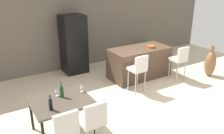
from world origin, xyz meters
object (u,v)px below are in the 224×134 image
Objects in this scene: refrigerator at (74,44)px; fruit_bowl at (151,47)px; bar_chair_left at (139,68)px; wine_bottle_end at (51,104)px; bar_chair_middle at (180,58)px; wine_glass_left at (56,90)px; dining_chair_near at (64,129)px; dining_table at (61,103)px; dining_chair_far at (93,120)px; floor_vase at (210,64)px; wine_glass_middle at (81,86)px; kitchen_island at (139,63)px; wine_bottle_far at (62,91)px; potted_plant at (146,47)px.

refrigerator is 8.04× the size of fruit_bowl.
bar_chair_left is 3.57× the size of wine_bottle_end.
bar_chair_middle is 0.91m from fruit_bowl.
wine_glass_left is (-3.87, -0.45, 0.17)m from bar_chair_middle.
dining_table is at bearing 73.53° from dining_chair_near.
floor_vase is (4.69, 1.24, -0.29)m from dining_chair_far.
bar_chair_middle is 0.94× the size of dining_table.
fruit_bowl is at bearing 24.00° from wine_bottle_end.
dining_chair_near is 1.00× the size of dining_chair_far.
dining_chair_far is 6.03× the size of wine_glass_left.
dining_chair_far is 6.03× the size of wine_glass_middle.
refrigerator is at bearing 137.02° from kitchen_island.
wine_bottle_far is 0.42m from wine_glass_middle.
fruit_bowl is 1.98m from potted_plant.
kitchen_island is at bearing 51.28° from bar_chair_left.
refrigerator reaches higher than dining_chair_far.
floor_vase is (4.45, 0.28, -0.46)m from wine_glass_middle.
dining_table is 3.61m from fruit_bowl.
bar_chair_left is at bearing -144.64° from fruit_bowl.
wine_bottle_far is 3.50m from fruit_bowl.
dining_table is (-3.02, -1.50, 0.21)m from kitchen_island.
dining_table is 3.78× the size of wine_bottle_end.
fruit_bowl is at bearing -40.23° from refrigerator.
floor_vase is at bearing 7.03° from wine_bottle_end.
kitchen_island is 1.21m from bar_chair_middle.
dining_chair_near is (-4.11, -1.51, 0.00)m from bar_chair_middle.
dining_chair_far is (0.50, 0.00, 0.00)m from dining_chair_near.
floor_vase reaches higher than dining_table.
bar_chair_left is 2.41m from wine_glass_left.
wine_bottle_end is at bearing -119.90° from wine_glass_left.
dining_chair_near is 1.10m from wine_glass_left.
dining_chair_near is 5.34m from floor_vase.
wine_bottle_end reaches higher than wine_glass_middle.
dining_chair_far is (-3.61, -1.51, 0.00)m from bar_chair_middle.
dining_chair_far is (-2.10, -1.51, 0.00)m from bar_chair_left.
kitchen_island is 1.75× the size of bar_chair_left.
bar_chair_left is 1.62× the size of potted_plant.
dining_chair_near is at bearing -148.39° from fruit_bowl.
dining_table is at bearing -116.88° from refrigerator.
potted_plant is at bearing 45.31° from kitchen_island.
dining_table is 5.31m from potted_plant.
dining_chair_near reaches higher than kitchen_island.
bar_chair_left is 2.44m from dining_table.
bar_chair_middle is 1.62× the size of potted_plant.
dining_chair_near reaches higher than dining_table.
dining_table is at bearing 42.30° from wine_bottle_end.
wine_glass_left is at bearing 77.05° from dining_chair_near.
wine_glass_middle is (-2.53, -1.37, 0.40)m from kitchen_island.
wine_bottle_end is (-0.52, 0.60, 0.15)m from dining_chair_far.
fruit_bowl is (-0.52, 0.70, 0.26)m from bar_chair_middle.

